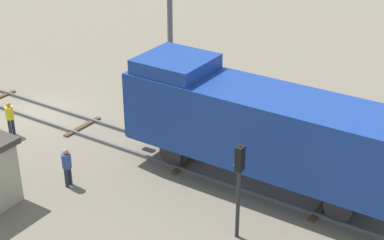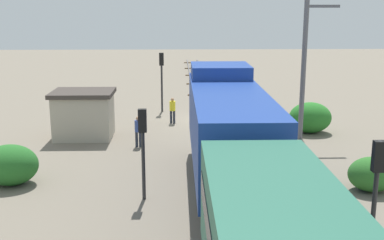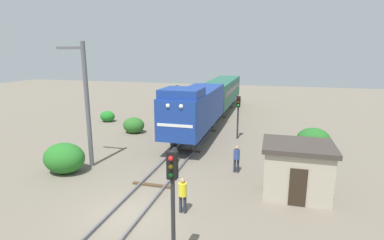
{
  "view_description": "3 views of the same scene",
  "coord_description": "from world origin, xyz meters",
  "views": [
    {
      "loc": [
        18.47,
        21.52,
        12.97
      ],
      "look_at": [
        -0.24,
        9.31,
        1.98
      ],
      "focal_mm": 55.0,
      "sensor_mm": 36.0,
      "label": 1
    },
    {
      "loc": [
        2.02,
        31.5,
        7.42
      ],
      "look_at": [
        1.34,
        8.18,
        1.94
      ],
      "focal_mm": 45.0,
      "sensor_mm": 36.0,
      "label": 2
    },
    {
      "loc": [
        6.07,
        -11.13,
        7.25
      ],
      "look_at": [
        0.9,
        8.02,
        2.71
      ],
      "focal_mm": 28.0,
      "sensor_mm": 36.0,
      "label": 3
    }
  ],
  "objects": [
    {
      "name": "worker_near_track",
      "position": [
        2.4,
        0.84,
        1.0
      ],
      "size": [
        0.38,
        0.38,
        1.7
      ],
      "rotation": [
        0.0,
        0.0,
        0.53
      ],
      "color": "#262B38",
      "rests_on": "ground"
    },
    {
      "name": "bush_far",
      "position": [
        -5.93,
        3.47,
        0.93
      ],
      "size": [
        2.55,
        2.09,
        1.86
      ],
      "primitive_type": "ellipsoid",
      "color": "#277226",
      "rests_on": "ground"
    },
    {
      "name": "ground_plane",
      "position": [
        0.0,
        0.0,
        0.0
      ],
      "size": [
        111.36,
        111.36,
        0.0
      ],
      "primitive_type": "plane",
      "color": "#756B5B"
    },
    {
      "name": "traffic_signal_mid",
      "position": [
        3.4,
        13.57,
        2.55
      ],
      "size": [
        0.32,
        0.34,
        3.65
      ],
      "color": "#262628",
      "rests_on": "ground"
    },
    {
      "name": "bush_back",
      "position": [
        -5.94,
        12.98,
        0.72
      ],
      "size": [
        1.97,
        1.61,
        1.43
      ],
      "primitive_type": "ellipsoid",
      "color": "#2C6A26",
      "rests_on": "ground"
    },
    {
      "name": "railway_track",
      "position": [
        0.0,
        -0.0,
        0.07
      ],
      "size": [
        2.4,
        74.24,
        0.16
      ],
      "color": "#595960",
      "rests_on": "ground"
    },
    {
      "name": "worker_by_signal",
      "position": [
        4.2,
        6.22,
        1.0
      ],
      "size": [
        0.38,
        0.38,
        1.7
      ],
      "rotation": [
        0.0,
        0.0,
        6.1
      ],
      "color": "#262B38",
      "rests_on": "ground"
    },
    {
      "name": "traffic_signal_near",
      "position": [
        3.2,
        -2.86,
        2.96
      ],
      "size": [
        0.32,
        0.34,
        4.26
      ],
      "color": "#262628",
      "rests_on": "ground"
    },
    {
      "name": "locomotive",
      "position": [
        0.0,
        12.34,
        2.77
      ],
      "size": [
        2.9,
        11.6,
        4.6
      ],
      "color": "navy",
      "rests_on": "railway_track"
    },
    {
      "name": "bush_near",
      "position": [
        9.21,
        11.81,
        0.88
      ],
      "size": [
        2.41,
        1.97,
        1.75
      ],
      "primitive_type": "ellipsoid",
      "color": "#266726",
      "rests_on": "ground"
    },
    {
      "name": "catenary_mast",
      "position": [
        -5.06,
        4.87,
        4.18
      ],
      "size": [
        1.94,
        0.28,
        7.87
      ],
      "color": "#595960",
      "rests_on": "ground"
    },
    {
      "name": "traffic_signal_far",
      "position": [
        -3.6,
        18.73,
        2.64
      ],
      "size": [
        0.32,
        0.34,
        3.78
      ],
      "color": "#262628",
      "rests_on": "ground"
    },
    {
      "name": "relay_hut",
      "position": [
        7.5,
        4.14,
        1.39
      ],
      "size": [
        3.5,
        2.9,
        2.74
      ],
      "color": "#B2A893",
      "rests_on": "ground"
    }
  ]
}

